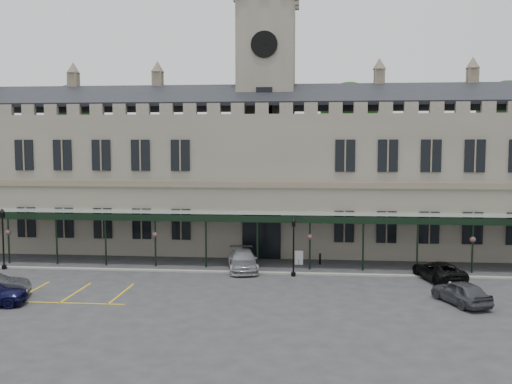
# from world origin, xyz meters

# --- Properties ---
(ground) EXTENTS (140.00, 140.00, 0.00)m
(ground) POSITION_xyz_m (0.00, 0.00, 0.00)
(ground) COLOR #2C2C2F
(station_building) EXTENTS (60.00, 10.36, 17.30)m
(station_building) POSITION_xyz_m (0.00, 15.91, 6.47)
(station_building) COLOR #6E685C
(station_building) RESTS_ON ground
(clock_tower) EXTENTS (5.60, 5.60, 24.80)m
(clock_tower) POSITION_xyz_m (0.00, 16.00, 13.11)
(clock_tower) COLOR #6E685C
(clock_tower) RESTS_ON ground
(canopy) EXTENTS (50.00, 4.10, 4.30)m
(canopy) POSITION_xyz_m (0.00, 7.46, 2.40)
(canopy) COLOR #8C9E93
(canopy) RESTS_ON ground
(kerb) EXTENTS (60.00, 0.40, 0.12)m
(kerb) POSITION_xyz_m (0.00, 5.50, 0.06)
(kerb) COLOR gray
(kerb) RESTS_ON ground
(parking_markings) EXTENTS (16.00, 6.00, 0.01)m
(parking_markings) POSITION_xyz_m (-14.00, -1.50, 0.00)
(parking_markings) COLOR gold
(parking_markings) RESTS_ON ground
(tree_behind_left) EXTENTS (6.00, 6.00, 16.00)m
(tree_behind_left) POSITION_xyz_m (-22.00, 25.00, 12.81)
(tree_behind_left) COLOR #332314
(tree_behind_left) RESTS_ON ground
(tree_behind_mid) EXTENTS (6.00, 6.00, 16.00)m
(tree_behind_mid) POSITION_xyz_m (8.00, 25.00, 12.81)
(tree_behind_mid) COLOR #332314
(tree_behind_mid) RESTS_ON ground
(tree_behind_right) EXTENTS (6.00, 6.00, 16.00)m
(tree_behind_right) POSITION_xyz_m (24.00, 25.00, 12.81)
(tree_behind_right) COLOR #332314
(tree_behind_right) RESTS_ON ground
(lamp_post_left) EXTENTS (0.44, 0.44, 4.68)m
(lamp_post_left) POSITION_xyz_m (-19.29, 5.13, 2.78)
(lamp_post_left) COLOR black
(lamp_post_left) RESTS_ON ground
(lamp_post_mid) EXTENTS (0.41, 0.41, 4.30)m
(lamp_post_mid) POSITION_xyz_m (2.83, 4.86, 2.55)
(lamp_post_mid) COLOR black
(lamp_post_mid) RESTS_ON ground
(traffic_cone) EXTENTS (0.43, 0.43, 0.68)m
(traffic_cone) POSITION_xyz_m (13.20, 2.32, 0.33)
(traffic_cone) COLOR orange
(traffic_cone) RESTS_ON ground
(sign_board) EXTENTS (0.65, 0.10, 1.12)m
(sign_board) POSITION_xyz_m (3.15, 8.84, 0.55)
(sign_board) COLOR black
(sign_board) RESTS_ON ground
(bollard_left) EXTENTS (0.16, 0.16, 0.87)m
(bollard_left) POSITION_xyz_m (-1.12, 9.45, 0.44)
(bollard_left) COLOR black
(bollard_left) RESTS_ON ground
(bollard_right) EXTENTS (0.16, 0.16, 0.88)m
(bollard_right) POSITION_xyz_m (4.82, 9.12, 0.44)
(bollard_right) COLOR black
(bollard_right) RESTS_ON ground
(car_taxi) EXTENTS (2.99, 5.48, 1.51)m
(car_taxi) POSITION_xyz_m (-1.04, 6.43, 0.75)
(car_taxi) COLOR gray
(car_taxi) RESTS_ON ground
(car_van) EXTENTS (3.42, 5.25, 1.34)m
(car_van) POSITION_xyz_m (13.00, 4.57, 0.67)
(car_van) COLOR black
(car_van) RESTS_ON ground
(car_right_a) EXTENTS (3.17, 4.57, 1.44)m
(car_right_a) POSITION_xyz_m (13.00, -1.42, 0.72)
(car_right_a) COLOR #3A3C42
(car_right_a) RESTS_ON ground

